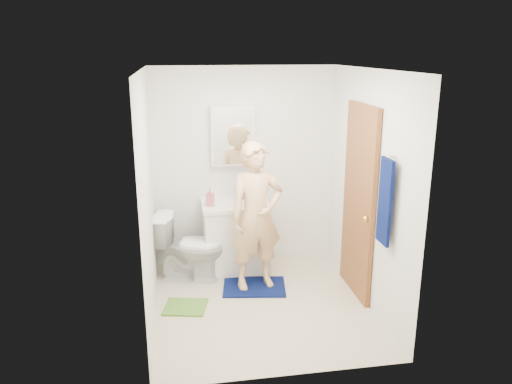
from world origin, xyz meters
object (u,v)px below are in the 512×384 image
at_px(towel, 385,202).
at_px(man, 256,216).
at_px(vanity_cabinet, 236,238).
at_px(soap_dispenser, 210,197).
at_px(toothbrush_cup, 244,195).
at_px(medicine_cabinet, 232,136).
at_px(toilet, 190,247).

height_order(towel, man, man).
height_order(vanity_cabinet, soap_dispenser, soap_dispenser).
relative_size(toothbrush_cup, man, 0.07).
relative_size(vanity_cabinet, towel, 1.00).
height_order(towel, toothbrush_cup, towel).
xyz_separation_m(towel, man, (-1.02, 0.98, -0.41)).
relative_size(vanity_cabinet, soap_dispenser, 3.88).
relative_size(towel, man, 0.49).
xyz_separation_m(medicine_cabinet, toothbrush_cup, (0.12, -0.10, -0.70)).
bearing_deg(vanity_cabinet, towel, -51.53).
bearing_deg(man, medicine_cabinet, 92.11).
xyz_separation_m(medicine_cabinet, soap_dispenser, (-0.30, -0.30, -0.65)).
bearing_deg(toilet, soap_dispenser, -58.29).
height_order(toilet, toothbrush_cup, toothbrush_cup).
height_order(toilet, man, man).
height_order(vanity_cabinet, toothbrush_cup, toothbrush_cup).
relative_size(toilet, man, 0.48).
bearing_deg(medicine_cabinet, vanity_cabinet, -90.00).
bearing_deg(vanity_cabinet, medicine_cabinet, 90.00).
distance_m(toothbrush_cup, man, 0.64).
bearing_deg(man, vanity_cabinet, 97.39).
xyz_separation_m(vanity_cabinet, soap_dispenser, (-0.30, -0.07, 0.55)).
bearing_deg(soap_dispenser, vanity_cabinet, 13.68).
relative_size(vanity_cabinet, man, 0.49).
bearing_deg(medicine_cabinet, towel, -55.39).
xyz_separation_m(towel, toilet, (-1.73, 1.33, -0.86)).
relative_size(medicine_cabinet, soap_dispenser, 3.39).
distance_m(toilet, man, 0.91).
bearing_deg(medicine_cabinet, toilet, -145.37).
xyz_separation_m(medicine_cabinet, toilet, (-0.55, -0.38, -1.21)).
bearing_deg(man, soap_dispenser, 126.41).
xyz_separation_m(toilet, soap_dispenser, (0.25, 0.08, 0.56)).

